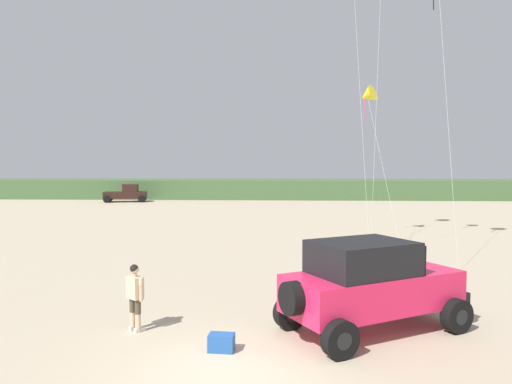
% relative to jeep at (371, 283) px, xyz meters
% --- Properties ---
extents(ground_plane, '(220.00, 220.00, 0.00)m').
position_rel_jeep_xyz_m(ground_plane, '(-3.21, -2.47, -1.20)').
color(ground_plane, tan).
extents(dune_ridge, '(90.00, 9.45, 2.27)m').
position_rel_jeep_xyz_m(dune_ridge, '(2.66, 48.31, -0.07)').
color(dune_ridge, '#426038').
rests_on(dune_ridge, ground_plane).
extents(jeep, '(4.98, 4.19, 2.26)m').
position_rel_jeep_xyz_m(jeep, '(0.00, 0.00, 0.00)').
color(jeep, '#EA2151').
rests_on(jeep, ground_plane).
extents(person_watching, '(0.51, 0.46, 1.67)m').
position_rel_jeep_xyz_m(person_watching, '(-5.79, -0.27, -0.26)').
color(person_watching, '#DBB28E').
rests_on(person_watching, ground_plane).
extents(cooler_box, '(0.59, 0.40, 0.38)m').
position_rel_jeep_xyz_m(cooler_box, '(-3.52, -1.43, -1.01)').
color(cooler_box, '#23519E').
rests_on(cooler_box, ground_plane).
extents(distant_pickup, '(4.88, 3.19, 1.98)m').
position_rel_jeep_xyz_m(distant_pickup, '(-19.21, 40.61, -0.26)').
color(distant_pickup, black).
rests_on(distant_pickup, ground_plane).
extents(kite_white_parafoil, '(1.43, 5.78, 8.51)m').
position_rel_jeep_xyz_m(kite_white_parafoil, '(2.60, 15.36, 6.73)').
color(kite_white_parafoil, yellow).
rests_on(kite_white_parafoil, ground_plane).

